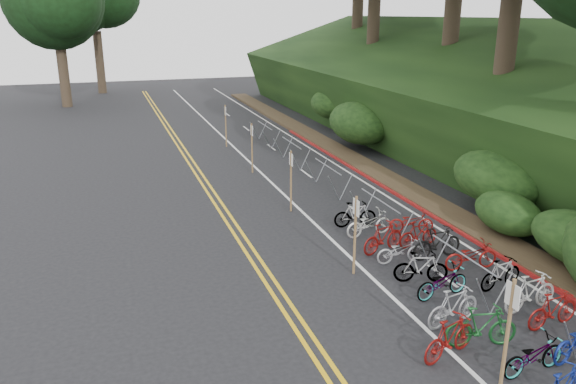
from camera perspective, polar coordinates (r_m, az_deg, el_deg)
name	(u,v)px	position (r m, az deg, el deg)	size (l,w,h in m)	color
ground	(423,371)	(13.51, 13.57, -17.27)	(120.00, 120.00, 0.00)	black
road_markings	(299,218)	(21.88, 1.14, -2.68)	(7.47, 80.00, 0.01)	gold
red_curb	(392,191)	(25.51, 10.48, 0.14)	(0.25, 28.00, 0.10)	maroon
embankment	(446,103)	(34.55, 15.80, 8.65)	(14.30, 48.14, 9.11)	black
bike_racks_rest	(328,173)	(25.01, 4.04, 1.96)	(1.14, 23.00, 1.17)	gray
signpost_near	(508,331)	(12.44, 21.42, -13.03)	(0.08, 0.40, 2.69)	brown
signposts_rest	(269,159)	(24.99, -1.91, 3.36)	(0.08, 18.40, 2.50)	brown
bike_front	(450,337)	(13.84, 16.12, -14.00)	(1.74, 0.49, 1.04)	maroon
bike_valet	(473,284)	(16.52, 18.28, -8.88)	(3.27, 13.45, 1.09)	slate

